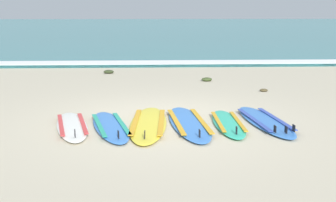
# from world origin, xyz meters

# --- Properties ---
(ground_plane) EXTENTS (80.00, 80.00, 0.00)m
(ground_plane) POSITION_xyz_m (0.00, 0.00, 0.00)
(ground_plane) COLOR #C1B599
(sea) EXTENTS (80.00, 60.00, 0.10)m
(sea) POSITION_xyz_m (0.00, 37.18, 0.05)
(sea) COLOR teal
(sea) RESTS_ON ground
(wave_foam_strip) EXTENTS (80.00, 1.15, 0.11)m
(wave_foam_strip) POSITION_xyz_m (0.00, 7.76, 0.06)
(wave_foam_strip) COLOR white
(wave_foam_strip) RESTS_ON ground
(surfboard_0) EXTENTS (0.93, 2.05, 0.18)m
(surfboard_0) POSITION_xyz_m (-1.54, -0.40, 0.04)
(surfboard_0) COLOR silver
(surfboard_0) RESTS_ON ground
(surfboard_1) EXTENTS (1.00, 2.18, 0.18)m
(surfboard_1) POSITION_xyz_m (-0.89, -0.44, 0.04)
(surfboard_1) COLOR #3875CC
(surfboard_1) RESTS_ON ground
(surfboard_2) EXTENTS (0.76, 2.51, 0.18)m
(surfboard_2) POSITION_xyz_m (-0.25, -0.31, 0.04)
(surfboard_2) COLOR yellow
(surfboard_2) RESTS_ON ground
(surfboard_3) EXTENTS (0.81, 2.48, 0.18)m
(surfboard_3) POSITION_xyz_m (0.44, -0.29, 0.04)
(surfboard_3) COLOR #3875CC
(surfboard_3) RESTS_ON ground
(surfboard_4) EXTENTS (0.49, 1.93, 0.18)m
(surfboard_4) POSITION_xyz_m (1.12, -0.34, 0.04)
(surfboard_4) COLOR #2DB793
(surfboard_4) RESTS_ON ground
(surfboard_5) EXTENTS (0.82, 2.32, 0.18)m
(surfboard_5) POSITION_xyz_m (1.79, -0.22, 0.04)
(surfboard_5) COLOR #3875CC
(surfboard_5) RESTS_ON ground
(seaweed_clump_near_shoreline) EXTENTS (0.31, 0.25, 0.11)m
(seaweed_clump_near_shoreline) POSITION_xyz_m (-1.47, 5.87, 0.05)
(seaweed_clump_near_shoreline) COLOR #2D381E
(seaweed_clump_near_shoreline) RESTS_ON ground
(seaweed_clump_mid_sand) EXTENTS (0.19, 0.16, 0.07)m
(seaweed_clump_mid_sand) POSITION_xyz_m (2.53, 2.72, 0.03)
(seaweed_clump_mid_sand) COLOR #4C4228
(seaweed_clump_mid_sand) RESTS_ON ground
(seaweed_clump_by_the_boards) EXTENTS (0.29, 0.23, 0.10)m
(seaweed_clump_by_the_boards) POSITION_xyz_m (1.36, 4.30, 0.05)
(seaweed_clump_by_the_boards) COLOR #384723
(seaweed_clump_by_the_boards) RESTS_ON ground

